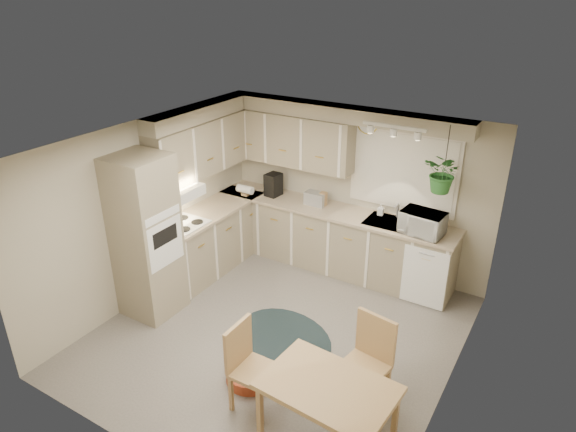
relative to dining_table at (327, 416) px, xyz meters
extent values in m
plane|color=slate|center=(-1.26, 1.17, -0.36)|extent=(4.20, 4.20, 0.00)
plane|color=white|center=(-1.26, 1.17, 2.04)|extent=(4.20, 4.20, 0.00)
cube|color=#ADA58F|center=(-1.26, 3.27, 0.84)|extent=(4.00, 0.04, 2.40)
cube|color=#ADA58F|center=(-1.26, -0.93, 0.84)|extent=(4.00, 0.04, 2.40)
cube|color=#ADA58F|center=(-3.26, 1.17, 0.84)|extent=(0.04, 4.20, 2.40)
cube|color=#ADA58F|center=(0.74, 1.17, 0.84)|extent=(0.04, 4.20, 2.40)
cube|color=gray|center=(-2.96, 2.04, 0.09)|extent=(0.60, 1.85, 0.90)
cube|color=gray|center=(-1.46, 2.97, 0.09)|extent=(3.60, 0.60, 0.90)
cube|color=tan|center=(-2.95, 2.04, 0.56)|extent=(0.64, 1.89, 0.04)
cube|color=tan|center=(-1.46, 2.96, 0.56)|extent=(3.64, 0.64, 0.04)
cube|color=gray|center=(-2.93, 0.79, 0.69)|extent=(0.65, 0.65, 2.10)
cube|color=white|center=(-2.61, 0.79, 0.69)|extent=(0.02, 0.56, 0.58)
cube|color=gray|center=(-3.08, 2.17, 1.46)|extent=(0.35, 2.00, 0.75)
cube|color=gray|center=(-2.26, 3.09, 1.46)|extent=(2.00, 0.35, 0.75)
cube|color=#ADA58F|center=(-3.11, 2.17, 1.94)|extent=(0.30, 2.00, 0.20)
cube|color=#ADA58F|center=(-1.46, 3.12, 1.94)|extent=(3.60, 0.30, 0.20)
cube|color=white|center=(-2.94, 1.47, 0.58)|extent=(0.52, 0.58, 0.02)
cube|color=white|center=(-2.96, 1.47, 1.04)|extent=(0.40, 0.60, 0.14)
cube|color=white|center=(-0.56, 3.24, 1.24)|extent=(1.40, 0.02, 1.00)
cube|color=beige|center=(-0.56, 3.25, 1.24)|extent=(1.50, 0.02, 1.10)
cube|color=#A6A8AE|center=(-0.56, 2.97, 0.54)|extent=(0.70, 0.48, 0.10)
cube|color=white|center=(0.04, 2.66, 0.06)|extent=(0.58, 0.02, 0.83)
cube|color=white|center=(-0.56, 2.72, 1.97)|extent=(0.80, 0.04, 0.04)
cylinder|color=#E0C24F|center=(-1.11, 3.24, 1.82)|extent=(0.30, 0.03, 0.30)
cube|color=tan|center=(0.00, 0.00, 0.00)|extent=(1.20, 0.85, 0.72)
cube|color=tan|center=(-0.83, 0.08, 0.10)|extent=(0.44, 0.44, 0.93)
cube|color=tan|center=(0.07, 0.64, 0.13)|extent=(0.52, 0.52, 0.98)
ellipsoid|color=black|center=(-1.16, 1.16, -0.36)|extent=(1.52, 1.32, 0.01)
cylinder|color=#A14220|center=(-1.09, 0.35, -0.30)|extent=(0.66, 0.66, 0.12)
imported|color=white|center=(-0.12, 2.87, 0.76)|extent=(0.57, 0.35, 0.37)
imported|color=white|center=(-0.78, 3.12, 0.62)|extent=(0.09, 0.18, 0.08)
imported|color=#296629|center=(0.07, 2.87, 1.39)|extent=(0.58, 0.61, 0.40)
cube|color=black|center=(-2.46, 2.97, 0.75)|extent=(0.22, 0.26, 0.35)
cube|color=#A6A8AE|center=(-1.74, 2.99, 0.67)|extent=(0.31, 0.18, 0.19)
cube|color=tan|center=(-1.63, 3.02, 0.68)|extent=(0.09, 0.09, 0.20)
camera|label=1|loc=(1.47, -3.12, 3.58)|focal=32.00mm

